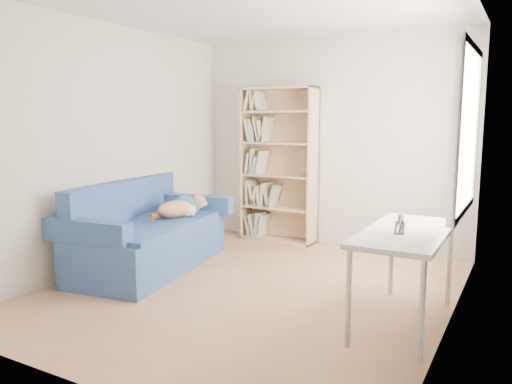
# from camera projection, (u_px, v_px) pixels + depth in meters

# --- Properties ---
(ground) EXTENTS (4.00, 4.00, 0.00)m
(ground) POSITION_uv_depth(u_px,v_px,m) (252.00, 289.00, 4.73)
(ground) COLOR #A16C48
(ground) RESTS_ON ground
(room_shell) EXTENTS (3.54, 4.04, 2.62)m
(room_shell) POSITION_uv_depth(u_px,v_px,m) (263.00, 115.00, 4.47)
(room_shell) COLOR silver
(room_shell) RESTS_ON ground
(sofa) EXTENTS (1.17, 2.02, 0.93)m
(sofa) POSITION_uv_depth(u_px,v_px,m) (149.00, 235.00, 5.38)
(sofa) COLOR navy
(sofa) RESTS_ON ground
(bookshelf) EXTENTS (1.00, 0.31, 2.00)m
(bookshelf) POSITION_uv_depth(u_px,v_px,m) (278.00, 171.00, 6.48)
(bookshelf) COLOR tan
(bookshelf) RESTS_ON ground
(desk) EXTENTS (0.60, 1.30, 0.75)m
(desk) POSITION_uv_depth(u_px,v_px,m) (406.00, 239.00, 3.84)
(desk) COLOR silver
(desk) RESTS_ON ground
(pen_cup) EXTENTS (0.08, 0.08, 0.15)m
(pen_cup) POSITION_uv_depth(u_px,v_px,m) (400.00, 226.00, 3.72)
(pen_cup) COLOR white
(pen_cup) RESTS_ON desk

